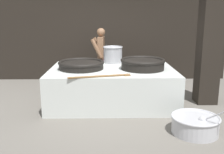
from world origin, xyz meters
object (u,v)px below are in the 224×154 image
at_px(giant_wok_near, 81,65).
at_px(cook, 101,55).
at_px(prep_bowl_vegetables, 195,124).
at_px(giant_wok_far, 143,63).
at_px(stock_pot, 113,54).

relative_size(giant_wok_near, cook, 0.63).
distance_m(giant_wok_near, prep_bowl_vegetables, 2.78).
xyz_separation_m(giant_wok_far, prep_bowl_vegetables, (0.73, -1.59, -0.78)).
distance_m(giant_wok_far, stock_pot, 1.06).
distance_m(stock_pot, prep_bowl_vegetables, 2.92).
distance_m(giant_wok_far, cook, 1.91).
relative_size(giant_wok_near, stock_pot, 2.08).
bearing_deg(giant_wok_far, stock_pot, 128.30).
relative_size(giant_wok_far, stock_pot, 2.00).
bearing_deg(prep_bowl_vegetables, stock_pot, 119.83).
distance_m(giant_wok_near, stock_pot, 1.08).
relative_size(stock_pot, cook, 0.30).
distance_m(stock_pot, cook, 0.88).
bearing_deg(cook, giant_wok_far, 124.97).
height_order(giant_wok_near, cook, cook).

